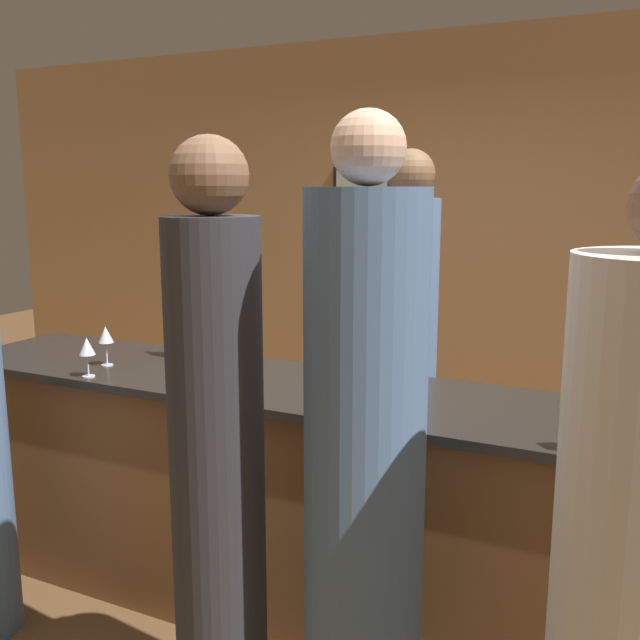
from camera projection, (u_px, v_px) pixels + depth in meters
The scene contains 14 objects.
ground_plane at pixel (290, 608), 3.06m from camera, with size 14.00×14.00×0.00m, color brown.
back_wall at pixel (451, 242), 4.90m from camera, with size 8.00×0.08×2.80m.
bar_counter at pixel (289, 499), 2.96m from camera, with size 3.24×0.68×1.00m.
bartender at pixel (406, 363), 3.46m from camera, with size 0.29×0.29×1.95m.
guest_0 at pixel (364, 499), 1.98m from camera, with size 0.34×0.34×1.98m.
guest_3 at pixel (218, 480), 2.12m from camera, with size 0.28×0.28×1.92m.
wine_bottle_0 at pixel (182, 332), 3.26m from camera, with size 0.08×0.08×0.32m.
wine_bottle_1 at pixel (215, 342), 3.10m from camera, with size 0.07×0.07×0.29m.
ice_bucket at pixel (390, 356), 2.87m from camera, with size 0.20×0.20×0.21m.
wine_glass_0 at pixel (351, 359), 2.73m from camera, with size 0.07×0.07×0.17m.
wine_glass_1 at pixel (106, 336), 3.13m from camera, with size 0.07×0.07×0.18m.
wine_glass_2 at pixel (87, 348), 2.94m from camera, with size 0.07×0.07×0.17m.
wine_glass_3 at pixel (577, 413), 2.12m from camera, with size 0.07×0.07×0.16m.
wine_glass_4 at pixel (399, 376), 2.54m from camera, with size 0.07×0.07×0.16m.
Camera 1 is at (1.33, -2.44, 1.78)m, focal length 40.00 mm.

